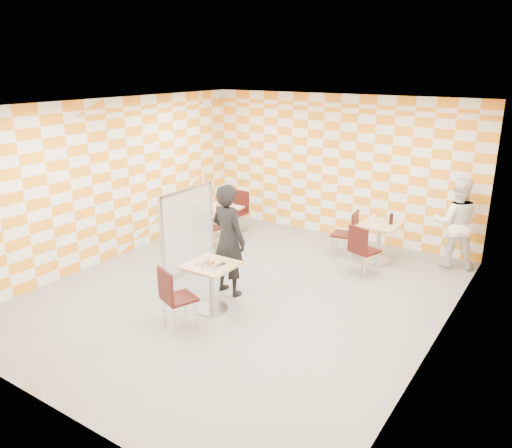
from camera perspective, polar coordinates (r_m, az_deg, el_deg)
The scene contains 15 objects.
room_shell at distance 8.15m, azimuth 0.74°, elevation 3.08°, with size 7.00×7.00×7.00m.
main_table at distance 7.53m, azimuth -5.15°, elevation -6.28°, with size 0.70×0.70×0.75m.
second_table at distance 9.59m, azimuth 13.86°, elevation -1.34°, with size 0.70×0.70×0.75m.
empty_table at distance 10.37m, azimuth -3.96°, elevation 0.61°, with size 0.70×0.70×0.75m.
chair_main_front at distance 7.06m, azimuth -9.46°, elevation -7.89°, with size 0.55×0.55×0.92m.
chair_second_front at distance 8.87m, azimuth 11.96°, elevation -2.56°, with size 0.54×0.55×0.92m.
chair_second_side at distance 9.68m, azimuth 10.57°, elevation -0.72°, with size 0.48×0.48×0.92m.
chair_empty_near at distance 9.90m, azimuth -5.87°, elevation -0.07°, with size 0.47×0.48×0.92m.
chair_empty_far at distance 10.99m, azimuth -2.04°, elevation 1.83°, with size 0.46×0.47×0.92m.
partition at distance 8.86m, azimuth -7.78°, elevation -0.65°, with size 0.08×1.38×1.55m.
man_dark at distance 7.93m, azimuth -3.18°, elevation -1.83°, with size 0.66×0.44×1.82m, color black.
man_white at distance 9.70m, azimuth 21.89°, elevation 0.12°, with size 0.81×0.63×1.68m, color white.
pizza_on_foil at distance 7.42m, azimuth -5.27°, elevation -4.50°, with size 0.40×0.40×0.04m.
sport_bottle at distance 9.58m, azimuth 13.31°, elevation 0.75°, with size 0.06×0.06×0.20m.
soda_bottle at distance 9.51m, azimuth 15.20°, elevation 0.57°, with size 0.07×0.07×0.23m.
Camera 1 is at (4.25, -6.09, 3.59)m, focal length 35.00 mm.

